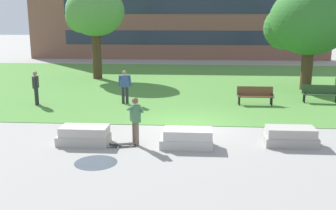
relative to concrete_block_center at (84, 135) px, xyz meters
name	(u,v)px	position (x,y,z in m)	size (l,w,h in m)	color
ground_plane	(188,126)	(3.61, 2.51, -0.31)	(140.00, 140.00, 0.00)	gray
grass_lawn	(191,84)	(3.61, 12.51, -0.30)	(40.00, 20.00, 0.02)	#4C8438
concrete_block_center	(84,135)	(0.00, 0.00, 0.00)	(1.80, 0.90, 0.64)	#B2ADA3
concrete_block_left	(187,138)	(3.64, -0.08, 0.00)	(1.80, 0.90, 0.64)	#BCB7B2
concrete_block_right	(290,137)	(7.24, 0.37, 0.00)	(1.80, 0.90, 0.64)	#9E9991
person_skateboarder	(135,118)	(1.84, -0.03, 0.67)	(0.66, 0.58, 1.71)	brown
skateboard	(124,144)	(1.45, -0.21, -0.22)	(1.03, 0.48, 0.14)	black
puddle	(96,163)	(0.86, -1.77, -0.30)	(1.33, 1.33, 0.01)	#47515B
park_bench_near_left	(255,94)	(6.91, 6.61, 0.23)	(1.80, 0.54, 0.90)	brown
park_bench_near_right	(320,93)	(10.33, 7.31, 0.23)	(1.84, 0.70, 0.90)	#284723
tree_far_right	(309,21)	(10.51, 11.02, 3.77)	(5.02, 4.78, 6.16)	#42301E
tree_near_right	(95,12)	(-3.10, 14.24, 4.29)	(4.22, 4.02, 6.38)	#42301E
person_bystander_near_lawn	(36,86)	(-4.07, 5.79, 0.68)	(0.31, 0.70, 1.71)	#28282D
person_bystander_far_lawn	(125,85)	(0.33, 6.37, 0.68)	(0.68, 0.29, 1.71)	#28282D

